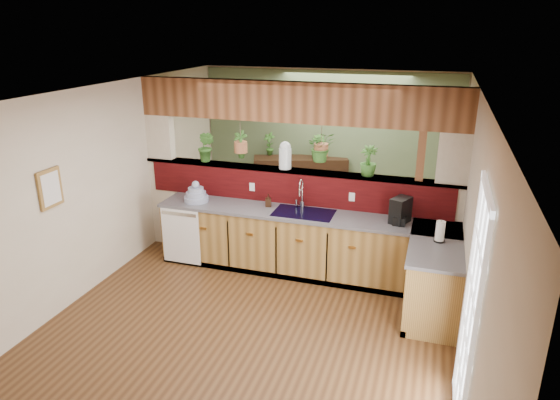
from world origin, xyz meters
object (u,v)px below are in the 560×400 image
(soap_dispenser, at_px, (268,200))
(shelving_console, at_px, (300,187))
(paper_towel, at_px, (440,232))
(dish_stack, at_px, (196,195))
(coffee_maker, at_px, (400,212))
(glass_jar, at_px, (285,155))
(faucet, at_px, (301,193))

(soap_dispenser, distance_m, shelving_console, 2.24)
(paper_towel, height_order, shelving_console, paper_towel)
(dish_stack, xyz_separation_m, shelving_console, (0.92, 2.30, -0.50))
(soap_dispenser, bearing_deg, coffee_maker, -1.94)
(soap_dispenser, bearing_deg, glass_jar, 60.88)
(glass_jar, bearing_deg, dish_stack, -161.99)
(coffee_maker, height_order, paper_towel, coffee_maker)
(dish_stack, height_order, paper_towel, dish_stack)
(dish_stack, xyz_separation_m, paper_towel, (3.37, -0.41, 0.03))
(glass_jar, bearing_deg, soap_dispenser, -119.12)
(coffee_maker, xyz_separation_m, glass_jar, (-1.65, 0.35, 0.53))
(dish_stack, relative_size, glass_jar, 0.90)
(soap_dispenser, bearing_deg, dish_stack, -173.97)
(faucet, height_order, paper_towel, faucet)
(faucet, xyz_separation_m, glass_jar, (-0.30, 0.22, 0.45))
(paper_towel, bearing_deg, dish_stack, 173.07)
(glass_jar, bearing_deg, coffee_maker, -11.80)
(faucet, bearing_deg, paper_towel, -17.67)
(paper_towel, distance_m, shelving_console, 3.68)
(faucet, relative_size, shelving_console, 0.26)
(dish_stack, height_order, coffee_maker, coffee_maker)
(shelving_console, bearing_deg, coffee_maker, -68.12)
(coffee_maker, bearing_deg, dish_stack, -154.25)
(dish_stack, relative_size, paper_towel, 1.29)
(faucet, xyz_separation_m, coffee_maker, (1.35, -0.13, -0.08))
(faucet, relative_size, glass_jar, 1.10)
(dish_stack, distance_m, shelving_console, 2.52)
(faucet, bearing_deg, coffee_maker, -5.47)
(coffee_maker, xyz_separation_m, paper_towel, (0.50, -0.46, -0.03))
(paper_towel, relative_size, shelving_console, 0.16)
(faucet, bearing_deg, dish_stack, -173.24)
(paper_towel, xyz_separation_m, glass_jar, (-2.15, 0.80, 0.56))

